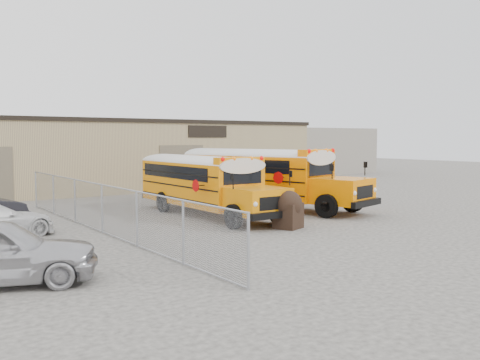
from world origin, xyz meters
TOP-DOWN VIEW (x-y plane):
  - ground at (0.00, 0.00)m, footprint 120.00×120.00m
  - warehouse at (-0.00, 19.99)m, footprint 30.20×10.20m
  - chainlink_fence at (-6.00, 3.00)m, footprint 0.07×18.07m
  - distant_building_right at (24.00, 24.00)m, footprint 10.00×8.00m
  - school_bus_left at (-0.50, 10.47)m, footprint 2.79×9.31m
  - school_bus_right at (1.73, 11.27)m, footprint 5.02×10.48m
  - tarp_bundle at (0.22, -0.11)m, footprint 1.23×1.18m

SIDE VIEW (x-z plane):
  - ground at x=0.00m, z-range 0.00..0.00m
  - tarp_bundle at x=0.22m, z-range 0.02..1.48m
  - chainlink_fence at x=-6.00m, z-range 0.00..1.80m
  - school_bus_left at x=-0.50m, z-range 0.21..2.94m
  - school_bus_right at x=1.73m, z-range 0.23..3.22m
  - distant_building_right at x=24.00m, z-range 0.00..4.40m
  - warehouse at x=0.00m, z-range 0.04..4.71m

